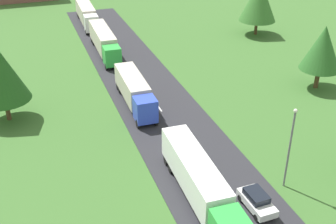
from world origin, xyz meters
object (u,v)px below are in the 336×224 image
Objects in this scene: truck_fourth at (104,41)px; truck_fifth at (87,14)px; tree_oak at (323,48)px; tree_maple at (0,73)px; truck_third at (135,90)px; tree_elm at (259,0)px; lamppost_second at (290,145)px; car_third at (257,201)px; truck_second at (200,181)px.

truck_fourth is 16.71m from truck_fifth.
tree_maple is at bearing 173.35° from tree_oak.
tree_elm is (28.13, 19.51, 4.13)m from truck_third.
truck_fifth is 1.72× the size of lamppost_second.
lamppost_second reaches higher than car_third.
tree_oak is (15.90, 16.91, 1.13)m from lamppost_second.
lamppost_second is 44.10m from tree_elm.
car_third is 5.76m from lamppost_second.
truck_third is 25.05m from tree_oak.
truck_second is 1.54× the size of tree_maple.
tree_oak is 0.93× the size of tree_maple.
lamppost_second is (8.28, -0.64, 2.35)m from truck_second.
truck_fourth is at bearing 48.94° from tree_maple.
tree_maple is (-23.69, 21.52, 1.45)m from lamppost_second.
truck_third is 1.22× the size of tree_elm.
truck_fourth is 1.04× the size of truck_fifth.
truck_second is at bearing 175.55° from lamppost_second.
tree_oak is 39.86m from tree_maple.
tree_maple reaches higher than truck_fourth.
truck_second is at bearing 148.85° from car_third.
truck_third is 1.39× the size of tree_oak.
truck_fifth reaches higher than car_third.
tree_maple is at bearing 126.44° from truck_second.
truck_third is (-0.42, 19.40, -0.12)m from truck_second.
tree_oak reaches higher than car_third.
lamppost_second is at bearing 25.67° from car_third.
tree_maple is 46.74m from tree_elm.
tree_elm is (23.45, 41.48, 5.32)m from car_third.
truck_fifth is at bearing 65.85° from tree_maple.
truck_fourth is 28.23m from tree_elm.
tree_maple is (-19.68, 23.45, 5.10)m from car_third.
tree_elm reaches higher than tree_maple.
car_third is 47.95m from tree_elm.
tree_elm reaches higher than truck_fourth.
truck_third is 0.86× the size of truck_fifth.
truck_fourth is 1.47× the size of tree_elm.
truck_second is 1.67× the size of tree_oak.
truck_third is at bearing 91.23° from truck_second.
tree_oak is 0.88× the size of tree_elm.
lamppost_second is (8.69, -20.05, 2.46)m from truck_third.
lamppost_second is at bearing -66.56° from truck_third.
truck_third is 18.92m from truck_fourth.
truck_third is 22.50m from car_third.
car_third is at bearing -31.15° from truck_second.
truck_fifth is 3.49× the size of car_third.
tree_maple reaches higher than truck_fifth.
tree_elm reaches higher than truck_third.
truck_fifth is 1.50× the size of tree_maple.
truck_fourth reaches higher than truck_fifth.
tree_elm is at bearing 54.54° from truck_second.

